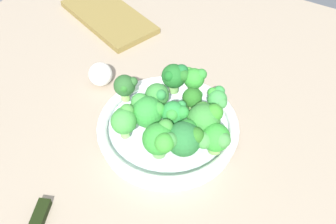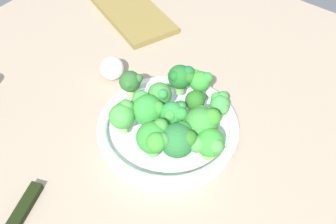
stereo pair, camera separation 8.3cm
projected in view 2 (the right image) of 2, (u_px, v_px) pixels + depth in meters
The scene contains 17 objects.
ground_plane at pixel (158, 141), 88.71cm from camera, with size 130.00×130.00×2.50cm, color gray.
bowl at pixel (168, 128), 86.84cm from camera, with size 28.88×28.88×3.87cm.
broccoli_floret_0 at pixel (173, 115), 81.38cm from camera, with size 5.49×5.31×6.48cm.
broccoli_floret_1 at pixel (202, 122), 79.47cm from camera, with size 6.40×6.43×7.66cm.
broccoli_floret_2 at pixel (179, 139), 76.98cm from camera, with size 6.75×6.91×7.36cm.
broccoli_floret_3 at pixel (196, 101), 85.65cm from camera, with size 4.04×4.13×5.01cm.
broccoli_floret_4 at pixel (147, 108), 82.52cm from camera, with size 7.30×6.15×6.99cm.
broccoli_floret_5 at pixel (181, 77), 88.18cm from camera, with size 5.66×5.22×6.80cm.
broccoli_floret_6 at pixel (220, 104), 84.64cm from camera, with size 4.78×4.84×5.04cm.
broccoli_floret_7 at pixel (200, 82), 87.87cm from camera, with size 5.23×4.40×6.34cm.
broccoli_floret_8 at pixel (123, 115), 81.13cm from camera, with size 5.00×5.59×6.68cm.
broccoli_floret_9 at pixel (160, 95), 84.98cm from camera, with size 4.84×4.84×6.68cm.
broccoli_floret_10 at pixel (208, 144), 76.79cm from camera, with size 6.10×5.95×6.43cm.
broccoli_floret_11 at pixel (154, 138), 76.68cm from camera, with size 6.93×6.47×7.65cm.
broccoli_floret_12 at pixel (130, 82), 87.87cm from camera, with size 4.61×4.49×6.19cm.
cutting_board at pixel (132, 13), 116.96cm from camera, with size 27.72×13.57×1.60cm, color olive.
garlic_bulb at pixel (112, 68), 98.34cm from camera, with size 5.45×5.45×5.45cm, color white.
Camera 2 is at (-36.00, 42.97, 67.80)cm, focal length 45.64 mm.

